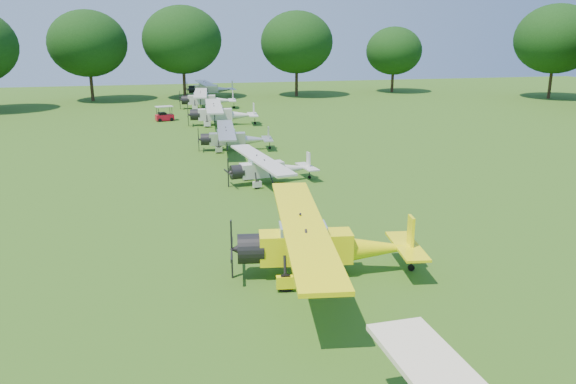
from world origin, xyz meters
name	(u,v)px	position (x,y,z in m)	size (l,w,h in m)	color
ground	(287,226)	(0.00, 0.00, 0.00)	(160.00, 160.00, 0.00)	#275A16
tree_belt	(359,61)	(3.57, 0.16, 8.03)	(137.36, 130.27, 14.52)	black
aircraft_2	(320,242)	(-0.03, -5.91, 1.40)	(7.71, 12.23, 2.40)	#FDF70A
aircraft_3	(268,167)	(0.67, 8.36, 1.07)	(5.88, 9.32, 1.83)	silver
aircraft_4	(233,137)	(-0.19, 19.07, 1.12)	(6.10, 9.72, 1.91)	silver
aircraft_5	(220,112)	(0.23, 31.93, 1.32)	(7.22, 11.50, 2.26)	silver
aircraft_6	(206,98)	(-0.10, 45.16, 1.29)	(7.05, 11.23, 2.21)	silver
aircraft_7	(209,87)	(1.58, 58.45, 1.32)	(7.18, 11.45, 2.25)	silver
golf_cart	(164,116)	(-5.40, 36.13, 0.53)	(2.05, 1.50, 1.58)	#B20C20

